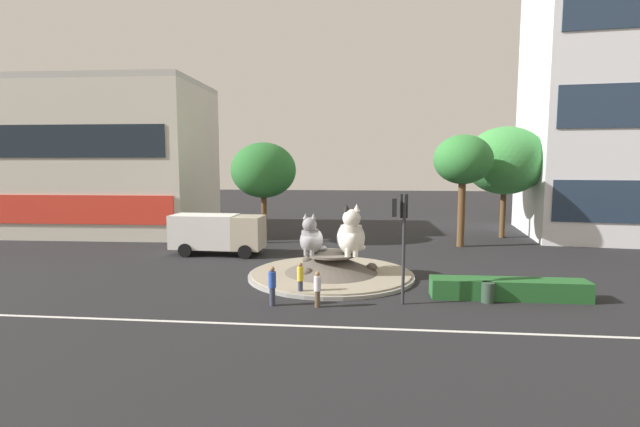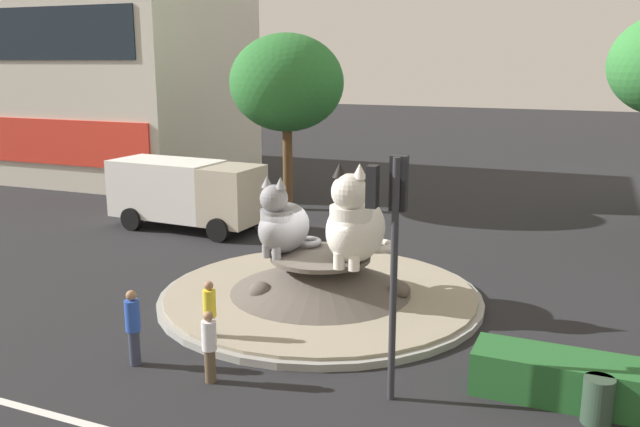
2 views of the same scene
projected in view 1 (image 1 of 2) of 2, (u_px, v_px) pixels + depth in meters
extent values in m
plane|color=black|center=(331.00, 277.00, 25.22)|extent=(160.00, 160.00, 0.00)
cube|color=silver|center=(315.00, 326.00, 17.53)|extent=(112.00, 0.20, 0.01)
cylinder|color=gray|center=(331.00, 275.00, 25.21)|extent=(9.00, 9.00, 0.18)
cylinder|color=gray|center=(331.00, 273.00, 25.19)|extent=(8.64, 8.64, 0.08)
cone|color=#564F47|center=(331.00, 262.00, 25.13)|extent=(5.06, 5.06, 1.05)
cylinder|color=#564F47|center=(331.00, 254.00, 25.08)|extent=(2.78, 2.78, 0.12)
ellipsoid|color=#564F47|center=(372.00, 267.00, 25.26)|extent=(0.59, 0.49, 0.47)
ellipsoid|color=#564F47|center=(308.00, 260.00, 27.08)|extent=(0.63, 0.46, 0.51)
ellipsoid|color=#564F47|center=(307.00, 272.00, 23.96)|extent=(0.65, 0.57, 0.52)
ellipsoid|color=gray|center=(311.00, 240.00, 25.01)|extent=(1.36, 2.01, 1.40)
cylinder|color=gray|center=(310.00, 238.00, 24.62)|extent=(0.97, 0.97, 0.88)
sphere|color=gray|center=(310.00, 225.00, 24.40)|extent=(0.77, 0.77, 0.77)
torus|color=gray|center=(320.00, 248.00, 25.79)|extent=(1.08, 1.08, 0.18)
cone|color=gray|center=(313.00, 216.00, 24.31)|extent=(0.34, 0.34, 0.32)
cone|color=gray|center=(306.00, 216.00, 24.38)|extent=(0.34, 0.34, 0.32)
cylinder|color=gray|center=(312.00, 252.00, 24.36)|extent=(0.25, 0.25, 0.35)
cylinder|color=gray|center=(306.00, 252.00, 24.41)|extent=(0.25, 0.25, 0.35)
ellipsoid|color=silver|center=(351.00, 238.00, 24.79)|extent=(1.70, 2.49, 1.73)
cylinder|color=silver|center=(351.00, 236.00, 24.30)|extent=(1.21, 1.21, 1.08)
sphere|color=silver|center=(352.00, 218.00, 24.03)|extent=(0.95, 0.95, 0.95)
torus|color=silver|center=(357.00, 247.00, 25.83)|extent=(1.05, 1.05, 0.22)
cone|color=silver|center=(357.00, 208.00, 23.96)|extent=(0.42, 0.42, 0.39)
cone|color=black|center=(347.00, 208.00, 23.97)|extent=(0.42, 0.42, 0.39)
cylinder|color=silver|center=(355.00, 253.00, 24.00)|extent=(0.30, 0.30, 0.43)
cylinder|color=silver|center=(348.00, 253.00, 24.01)|extent=(0.30, 0.30, 0.43)
cylinder|color=#2D2D33|center=(404.00, 250.00, 20.04)|extent=(0.14, 0.14, 4.85)
cube|color=black|center=(404.00, 206.00, 20.05)|extent=(0.33, 0.26, 1.05)
sphere|color=#360606|center=(404.00, 198.00, 20.10)|extent=(0.18, 0.18, 0.18)
sphere|color=orange|center=(404.00, 206.00, 20.13)|extent=(0.18, 0.18, 0.18)
sphere|color=black|center=(403.00, 213.00, 20.16)|extent=(0.18, 0.18, 0.18)
cube|color=black|center=(394.00, 207.00, 19.85)|extent=(0.22, 0.29, 0.80)
cube|color=beige|center=(64.00, 161.00, 41.46)|extent=(25.59, 11.28, 12.66)
cube|color=red|center=(24.00, 209.00, 36.54)|extent=(24.31, 0.74, 2.28)
cube|color=#19232D|center=(20.00, 141.00, 35.98)|extent=(23.30, 0.67, 2.53)
cube|color=#B2B2AD|center=(59.00, 86.00, 40.75)|extent=(25.59, 11.28, 0.50)
cube|color=#235B28|center=(509.00, 289.00, 21.09)|extent=(6.99, 1.20, 0.90)
cylinder|color=brown|center=(264.00, 220.00, 35.68)|extent=(0.43, 0.43, 3.64)
ellipsoid|color=#286B2D|center=(264.00, 170.00, 35.27)|extent=(4.97, 4.97, 4.22)
cylinder|color=brown|center=(461.00, 215.00, 34.04)|extent=(0.53, 0.53, 4.73)
ellipsoid|color=#337F38|center=(463.00, 159.00, 33.59)|extent=(4.23, 4.23, 3.60)
cylinder|color=brown|center=(503.00, 215.00, 38.26)|extent=(0.44, 0.44, 3.76)
ellipsoid|color=#3D8E42|center=(505.00, 161.00, 37.78)|extent=(6.50, 6.50, 5.52)
cylinder|color=#33384C|center=(272.00, 297.00, 20.06)|extent=(0.25, 0.25, 0.80)
cylinder|color=#284CB2|center=(272.00, 280.00, 19.98)|extent=(0.33, 0.33, 0.70)
sphere|color=#936B4C|center=(272.00, 269.00, 19.93)|extent=(0.23, 0.23, 0.23)
cylinder|color=#33384C|center=(300.00, 289.00, 21.43)|extent=(0.23, 0.23, 0.75)
cylinder|color=yellow|center=(300.00, 274.00, 21.36)|extent=(0.31, 0.31, 0.65)
sphere|color=#936B4C|center=(300.00, 265.00, 21.31)|extent=(0.21, 0.21, 0.21)
cylinder|color=brown|center=(317.00, 299.00, 19.84)|extent=(0.23, 0.23, 0.72)
cylinder|color=silver|center=(317.00, 284.00, 19.76)|extent=(0.31, 0.31, 0.63)
sphere|color=#936B4C|center=(317.00, 274.00, 19.72)|extent=(0.21, 0.21, 0.21)
cube|color=#B7AD99|center=(249.00, 233.00, 30.87)|extent=(1.92, 2.32, 2.19)
cube|color=silver|center=(205.00, 231.00, 31.28)|extent=(4.39, 2.40, 2.25)
cylinder|color=black|center=(255.00, 246.00, 32.09)|extent=(0.91, 0.33, 0.90)
cylinder|color=black|center=(245.00, 252.00, 29.86)|extent=(0.91, 0.33, 0.90)
cylinder|color=black|center=(199.00, 244.00, 32.63)|extent=(0.91, 0.33, 0.90)
cylinder|color=black|center=(185.00, 250.00, 30.41)|extent=(0.91, 0.33, 0.90)
cylinder|color=#2D4233|center=(488.00, 292.00, 20.52)|extent=(0.56, 0.56, 0.90)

